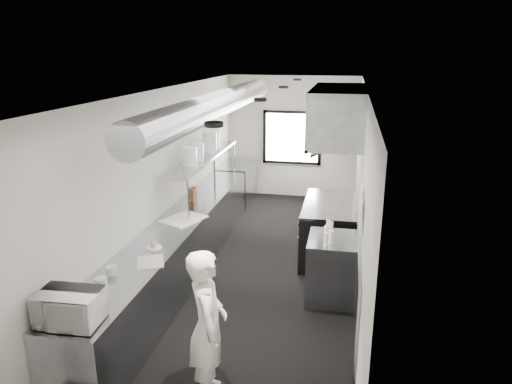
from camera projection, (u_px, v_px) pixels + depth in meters
The scene contains 35 objects.
floor at pixel (259, 268), 7.46m from camera, with size 3.00×8.00×0.01m, color black.
ceiling at pixel (260, 90), 6.64m from camera, with size 3.00×8.00×0.01m, color white.
wall_back at pixel (292, 138), 10.80m from camera, with size 3.00×0.02×2.80m, color beige.
wall_front at pixel (152, 338), 3.30m from camera, with size 3.00×0.02×2.80m, color beige.
wall_left at pixel (166, 179), 7.33m from camera, with size 0.02×8.00×2.80m, color beige.
wall_right at pixel (361, 190), 6.77m from camera, with size 0.02×8.00×2.80m, color beige.
wall_cladding at pixel (356, 237), 7.30m from camera, with size 0.03×5.50×1.10m, color gray.
hvac_duct at pixel (220, 104), 7.22m from camera, with size 0.40×0.40×6.40m, color #9C9EA5.
service_window at pixel (292, 138), 10.77m from camera, with size 1.36×0.05×1.25m.
exhaust_hood at pixel (338, 114), 7.21m from camera, with size 0.81×2.20×0.88m.
prep_counter at pixel (179, 249), 7.07m from camera, with size 0.70×6.00×0.90m, color gray.
pass_shelf at pixel (204, 158), 8.17m from camera, with size 0.45×3.00×0.68m.
range at pixel (328, 230), 7.78m from camera, with size 0.88×1.60×0.94m.
bottle_station at pixel (331, 269), 6.45m from camera, with size 0.65×0.80×0.90m, color gray.
far_work_table at pixel (236, 184), 10.54m from camera, with size 0.70×1.20×0.90m, color gray.
notice_sheet_a at pixel (361, 202), 5.59m from camera, with size 0.02×0.28×0.38m, color white.
notice_sheet_b at pixel (361, 216), 5.27m from camera, with size 0.02×0.28×0.38m, color white.
line_cook at pixel (208, 326), 4.52m from camera, with size 0.58×0.38×1.58m, color silver.
microwave at pixel (70, 308), 4.33m from camera, with size 0.53×0.40×0.32m, color silver.
deli_tub_a at pixel (101, 282), 5.03m from camera, with size 0.14×0.14×0.10m, color #B0B7A9.
deli_tub_b at pixel (111, 270), 5.31m from camera, with size 0.13×0.13×0.10m, color #B0B7A9.
newspaper at pixel (150, 262), 5.62m from camera, with size 0.31×0.38×0.01m, color white.
small_plate at pixel (154, 248), 6.01m from camera, with size 0.20×0.20×0.02m, color white.
pastry at pixel (154, 244), 6.00m from camera, with size 0.09×0.09×0.09m, color tan.
cutting_board at pixel (184, 219), 7.02m from camera, with size 0.46×0.62×0.02m, color silver.
knife_block at pixel (193, 194), 7.88m from camera, with size 0.09×0.20×0.22m, color brown.
plate_stack_a at pixel (190, 156), 7.47m from camera, with size 0.25×0.25×0.29m, color white.
plate_stack_b at pixel (197, 152), 7.81m from camera, with size 0.22×0.22×0.28m, color white.
plate_stack_c at pixel (210, 142), 8.43m from camera, with size 0.26×0.26×0.37m, color white.
plate_stack_d at pixel (214, 139), 8.67m from camera, with size 0.24×0.24×0.37m, color white.
squeeze_bottle_a at pixel (326, 239), 6.06m from camera, with size 0.06×0.06×0.18m, color silver.
squeeze_bottle_b at pixel (331, 237), 6.14m from camera, with size 0.06×0.06×0.18m, color silver.
squeeze_bottle_c at pixel (326, 232), 6.31m from camera, with size 0.06×0.06×0.18m, color silver.
squeeze_bottle_d at pixel (331, 227), 6.48m from camera, with size 0.06×0.06×0.17m, color silver.
squeeze_bottle_e at pixel (328, 225), 6.59m from camera, with size 0.05×0.05×0.16m, color silver.
Camera 1 is at (1.28, -6.65, 3.35)m, focal length 32.76 mm.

